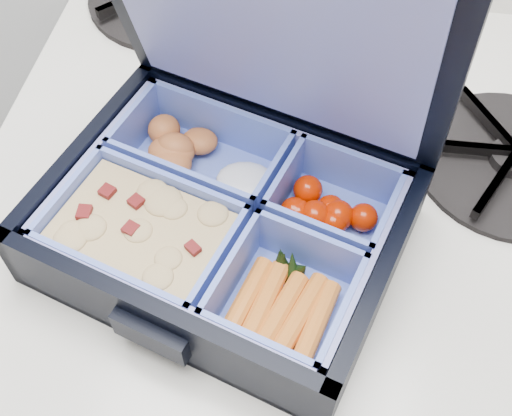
# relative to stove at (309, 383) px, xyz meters

# --- Properties ---
(stove) EXTENTS (0.63, 0.63, 0.95)m
(stove) POSITION_rel_stove_xyz_m (0.00, 0.00, 0.00)
(stove) COLOR silver
(stove) RESTS_ON floor
(bento_box) EXTENTS (0.31, 0.27, 0.06)m
(bento_box) POSITION_rel_stove_xyz_m (-0.09, -0.08, 0.50)
(bento_box) COLOR black
(bento_box) RESTS_ON stove
(fork) EXTENTS (0.12, 0.13, 0.01)m
(fork) POSITION_rel_stove_xyz_m (-0.03, 0.09, 0.48)
(fork) COLOR #A8A8A8
(fork) RESTS_ON stove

